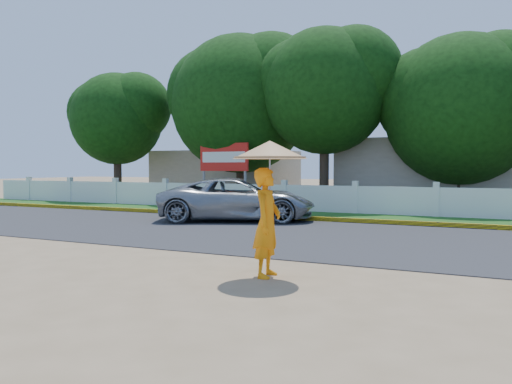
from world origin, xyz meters
TOP-DOWN VIEW (x-y plane):
  - ground at (0.00, 0.00)m, footprint 120.00×120.00m
  - road at (0.00, 4.50)m, footprint 60.00×7.00m
  - grass_verge at (0.00, 9.75)m, footprint 60.00×3.50m
  - curb at (0.00, 8.05)m, footprint 40.00×0.18m
  - fence at (0.00, 11.20)m, footprint 40.00×0.10m
  - building_near at (3.00, 18.00)m, footprint 10.00×6.00m
  - building_far at (-10.00, 19.00)m, footprint 8.00×5.00m
  - vehicle at (-3.09, 7.04)m, footprint 5.84×4.33m
  - monk_with_parasol at (1.38, -0.45)m, footprint 1.27×1.27m
  - billboard at (-6.47, 12.30)m, footprint 2.50×0.13m
  - tree_row at (-1.90, 14.51)m, footprint 29.47×7.64m

SIDE VIEW (x-z plane):
  - ground at x=0.00m, z-range 0.00..0.00m
  - road at x=0.00m, z-range 0.00..0.02m
  - grass_verge at x=0.00m, z-range 0.00..0.03m
  - curb at x=0.00m, z-range 0.00..0.16m
  - fence at x=0.00m, z-range 0.00..1.10m
  - vehicle at x=-3.09m, z-range 0.00..1.48m
  - building_far at x=-10.00m, z-range 0.00..2.80m
  - monk_with_parasol at x=1.38m, z-range 0.35..2.66m
  - building_near at x=3.00m, z-range 0.00..3.20m
  - billboard at x=-6.47m, z-range 0.67..3.62m
  - tree_row at x=-1.90m, z-range 0.53..9.11m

